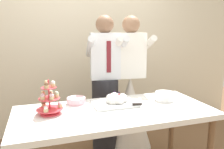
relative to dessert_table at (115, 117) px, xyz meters
name	(u,v)px	position (x,y,z in m)	size (l,w,h in m)	color
rear_wall	(83,33)	(0.00, 1.44, 0.75)	(5.20, 0.10, 2.90)	beige
dessert_table	(115,117)	(0.00, 0.00, 0.00)	(1.80, 0.80, 0.78)	white
cupcake_stand	(49,100)	(-0.57, 0.08, 0.20)	(0.23, 0.23, 0.31)	#D83F4C
main_cake_tray	(115,101)	(0.05, 0.13, 0.12)	(0.43, 0.32, 0.13)	silver
plate_stack	(165,96)	(0.58, 0.11, 0.12)	(0.20, 0.20, 0.09)	white
round_cake	(76,101)	(-0.31, 0.27, 0.11)	(0.24, 0.24, 0.07)	white
person_groom	(105,92)	(0.11, 0.69, 0.05)	(0.52, 0.55, 1.66)	#232328
person_bride	(130,103)	(0.43, 0.67, -0.12)	(0.56, 0.56, 1.66)	white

